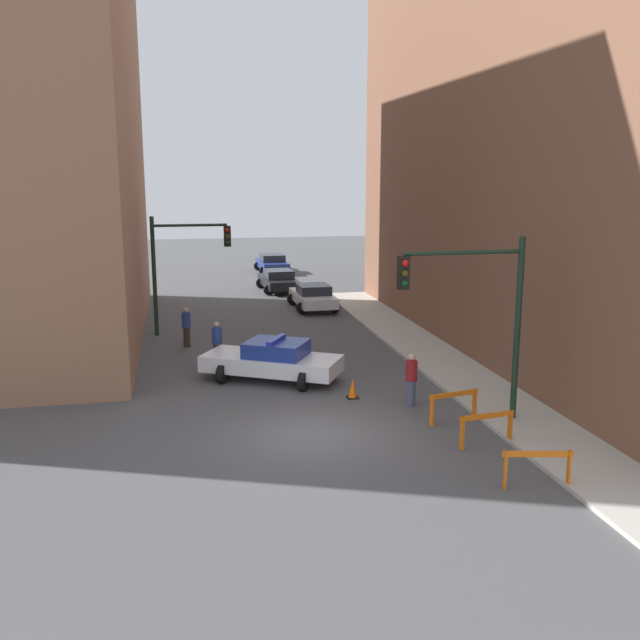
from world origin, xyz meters
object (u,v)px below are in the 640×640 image
Objects in this scene: police_car at (273,360)px; traffic_light_far at (179,258)px; pedestrian_crossing at (217,343)px; barrier_mid at (487,424)px; pedestrian_corner at (186,326)px; barrier_front at (537,463)px; parked_car_far at (272,263)px; traffic_light_near at (480,302)px; parked_car_mid at (278,280)px; traffic_cone at (353,388)px; parked_car_near at (313,296)px; pedestrian_sidewalk at (411,379)px; barrier_back at (454,401)px.

traffic_light_far is at bearing 49.82° from police_car.
barrier_mid is (6.41, -9.45, -0.24)m from pedestrian_crossing.
police_car is 6.16m from pedestrian_corner.
parked_car_far is at bearing 91.68° from barrier_front.
parked_car_far is (-1.43, 32.31, -2.86)m from traffic_light_near.
parked_car_mid reaches higher than traffic_cone.
police_car reaches higher than barrier_front.
parked_car_mid is (-2.17, 24.08, -2.86)m from traffic_light_near.
pedestrian_sidewalk is (-0.07, -16.18, 0.19)m from parked_car_near.
police_car is at bearing 132.10° from traffic_cone.
parked_car_far reaches higher than barrier_back.
traffic_cone is at bearing 133.38° from traffic_light_near.
pedestrian_sidewalk reaches higher than barrier_back.
traffic_light_far is 19.45m from barrier_front.
pedestrian_corner is at bearing -86.21° from traffic_light_far.
barrier_mid is 1.01× the size of barrier_back.
pedestrian_corner is at bearing 120.70° from barrier_mid.
parked_car_near is at bearing -90.94° from parked_car_far.
traffic_light_far is at bearing 96.73° from pedestrian_sidewalk.
pedestrian_crossing is at bearing -104.24° from parked_car_far.
traffic_cone is (3.97, -4.81, -0.54)m from pedestrian_crossing.
barrier_mid is at bearing 14.14° from pedestrian_corner.
barrier_front is (0.85, -22.32, -0.06)m from parked_car_near.
police_car is (-5.06, 5.46, -2.81)m from traffic_light_near.
police_car is 1.15× the size of parked_car_far.
pedestrian_corner is at bearing -116.54° from parked_car_mid.
pedestrian_crossing reaches higher than police_car.
parked_car_mid is at bearing 160.70° from pedestrian_crossing.
parked_car_far is at bearing 70.75° from traffic_light_far.
pedestrian_sidewalk is (5.54, -5.93, 0.00)m from pedestrian_crossing.
traffic_light_far is 1.19× the size of parked_car_far.
parked_car_near is 6.60× the size of traffic_cone.
barrier_front is at bearing 24.77° from pedestrian_crossing.
barrier_front is at bearing 9.76° from pedestrian_corner.
parked_car_near is (3.86, 12.61, -0.05)m from police_car.
traffic_cone is (-2.30, 2.73, -0.30)m from barrier_back.
parked_car_mid is at bearing 95.15° from traffic_light_near.
pedestrian_crossing is 1.00× the size of pedestrian_corner.
pedestrian_corner reaches higher than police_car.
traffic_light_near reaches higher than barrier_mid.
traffic_light_far reaches higher than pedestrian_corner.
parked_car_far is 2.76× the size of barrier_back.
pedestrian_corner is (-6.44, -21.37, 0.19)m from parked_car_far.
parked_car_near reaches higher than barrier_mid.
traffic_cone is (-2.44, 4.65, -0.30)m from barrier_mid.
police_car reaches higher than barrier_mid.
parked_car_far is at bearing 164.22° from pedestrian_crossing.
parked_car_near is at bearing 83.80° from traffic_cone.
barrier_mid is (-0.04, 2.61, 0.00)m from barrier_front.
parked_car_far is at bearing 87.24° from traffic_cone.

